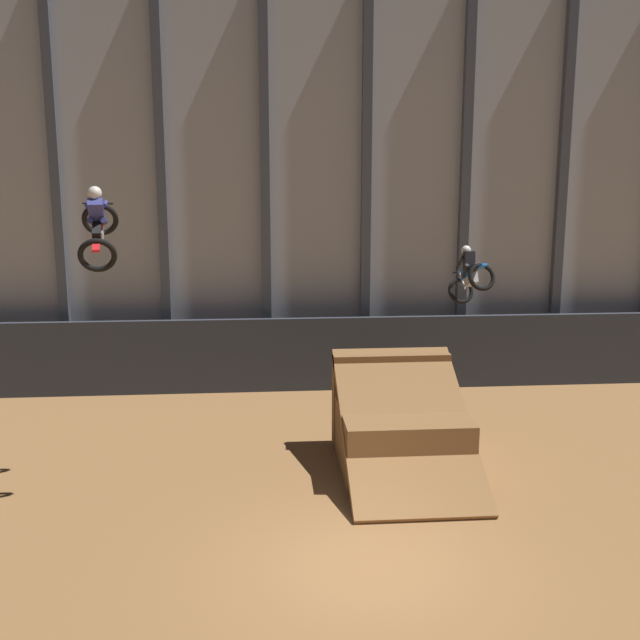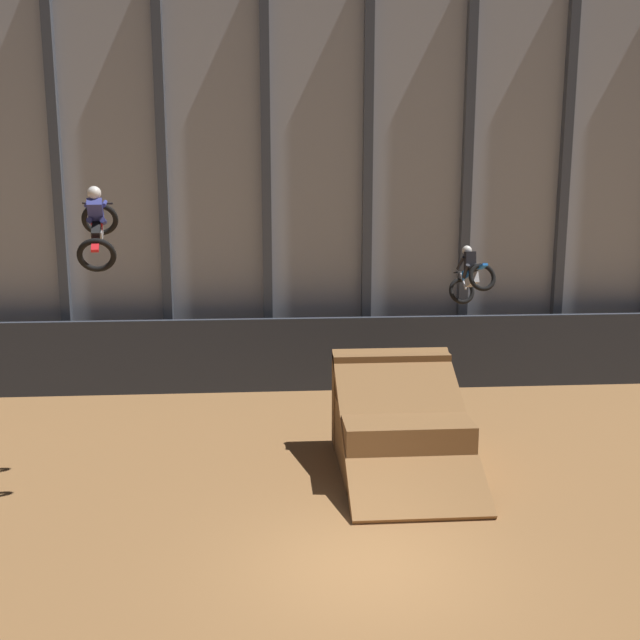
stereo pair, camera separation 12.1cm
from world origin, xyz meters
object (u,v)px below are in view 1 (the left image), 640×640
Objects in this scene: dirt_ramp at (399,428)px; rider_bike_left_air at (98,227)px; rider_bike_right_air at (470,276)px; hay_bale_trackside at (398,418)px.

dirt_ramp is 2.31× the size of rider_bike_left_air.
rider_bike_right_air is (8.66, 4.27, -1.65)m from rider_bike_left_air.
hay_bale_trackside is at bearing -159.57° from rider_bike_right_air.
rider_bike_right_air is 1.63× the size of hay_bale_trackside.
rider_bike_left_air is 9.80m from rider_bike_right_air.
hay_bale_trackside is (0.43, 2.31, -0.56)m from dirt_ramp.
dirt_ramp is at bearing 0.35° from rider_bike_left_air.
rider_bike_left_air reaches higher than dirt_ramp.
dirt_ramp is 2.48× the size of rider_bike_right_air.
rider_bike_left_air is at bearing -172.04° from dirt_ramp.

